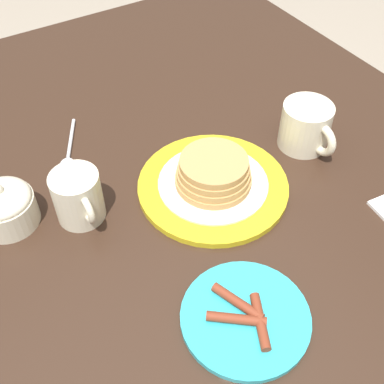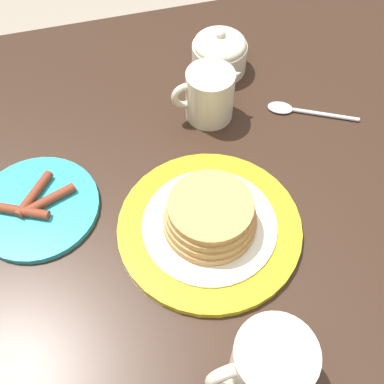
# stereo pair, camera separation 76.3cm
# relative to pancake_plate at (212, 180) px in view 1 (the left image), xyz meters

# --- Properties ---
(ground_plane) EXTENTS (8.00, 8.00, 0.00)m
(ground_plane) POSITION_rel_pancake_plate_xyz_m (-0.02, 0.00, -0.76)
(ground_plane) COLOR gray
(dining_table) EXTENTS (1.39, 1.07, 0.74)m
(dining_table) POSITION_rel_pancake_plate_xyz_m (-0.02, 0.00, -0.13)
(dining_table) COLOR #332116
(dining_table) RESTS_ON ground_plane
(pancake_plate) EXTENTS (0.26, 0.26, 0.07)m
(pancake_plate) POSITION_rel_pancake_plate_xyz_m (0.00, 0.00, 0.00)
(pancake_plate) COLOR gold
(pancake_plate) RESTS_ON dining_table
(side_plate_bacon) EXTENTS (0.18, 0.18, 0.02)m
(side_plate_bacon) POSITION_rel_pancake_plate_xyz_m (0.24, -0.10, -0.02)
(side_plate_bacon) COLOR #2DADBC
(side_plate_bacon) RESTS_ON dining_table
(coffee_mug) EXTENTS (0.13, 0.09, 0.09)m
(coffee_mug) POSITION_rel_pancake_plate_xyz_m (-0.01, 0.22, 0.02)
(coffee_mug) COLOR beige
(coffee_mug) RESTS_ON dining_table
(creamer_pitcher) EXTENTS (0.12, 0.08, 0.10)m
(creamer_pitcher) POSITION_rel_pancake_plate_xyz_m (-0.06, -0.22, 0.02)
(creamer_pitcher) COLOR beige
(creamer_pitcher) RESTS_ON dining_table
(sugar_bowl) EXTENTS (0.10, 0.10, 0.08)m
(sugar_bowl) POSITION_rel_pancake_plate_xyz_m (-0.11, -0.32, 0.01)
(sugar_bowl) COLOR beige
(sugar_bowl) RESTS_ON dining_table
(spoon) EXTENTS (0.15, 0.09, 0.01)m
(spoon) POSITION_rel_pancake_plate_xyz_m (-0.21, -0.18, -0.02)
(spoon) COLOR silver
(spoon) RESTS_ON dining_table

